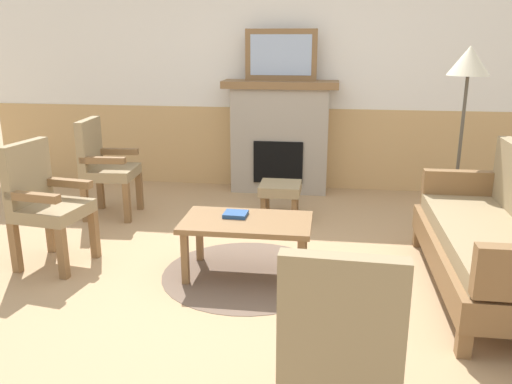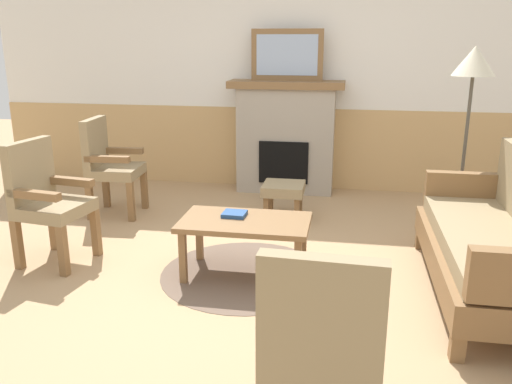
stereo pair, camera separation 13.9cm
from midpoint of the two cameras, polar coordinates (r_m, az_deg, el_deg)
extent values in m
plane|color=tan|center=(4.12, 0.13, -8.71)|extent=(14.00, 14.00, 0.00)
cube|color=white|center=(6.33, 4.24, 12.64)|extent=(7.20, 0.12, 2.70)
cube|color=tan|center=(6.38, 4.02, 4.74)|extent=(7.20, 0.02, 0.95)
cube|color=#A39989|center=(6.18, 3.86, 5.55)|extent=(1.10, 0.36, 1.20)
cube|color=black|center=(6.03, 3.63, 3.16)|extent=(0.56, 0.02, 0.48)
cube|color=brown|center=(6.09, 3.98, 11.47)|extent=(1.30, 0.44, 0.08)
cube|color=brown|center=(6.07, 4.04, 14.48)|extent=(0.80, 0.03, 0.56)
cube|color=#9EB2D1|center=(6.05, 4.02, 14.48)|extent=(0.68, 0.01, 0.44)
cube|color=brown|center=(4.80, 18.07, -4.84)|extent=(0.08, 0.08, 0.16)
cube|color=brown|center=(3.30, 22.00, -15.20)|extent=(0.08, 0.08, 0.16)
cube|color=brown|center=(4.93, 25.01, -5.05)|extent=(0.08, 0.08, 0.16)
cube|color=brown|center=(4.03, 24.11, -6.80)|extent=(0.70, 1.80, 0.20)
cube|color=#937F5B|center=(3.97, 24.38, -4.67)|extent=(0.60, 1.70, 0.12)
cube|color=brown|center=(4.73, 22.12, 0.19)|extent=(0.60, 0.10, 0.30)
cube|color=brown|center=(3.92, -6.84, -6.99)|extent=(0.05, 0.05, 0.40)
cube|color=brown|center=(3.78, 5.57, -7.87)|extent=(0.05, 0.05, 0.40)
cube|color=brown|center=(4.31, -5.18, -4.74)|extent=(0.05, 0.05, 0.40)
cube|color=brown|center=(4.19, 6.05, -5.44)|extent=(0.05, 0.05, 0.40)
cube|color=brown|center=(3.95, -0.18, -3.28)|extent=(0.96, 0.56, 0.04)
cylinder|color=brown|center=(4.11, -0.17, -8.77)|extent=(1.30, 1.30, 0.01)
cube|color=navy|center=(4.02, -1.34, -2.38)|extent=(0.18, 0.17, 0.03)
cube|color=brown|center=(5.17, 1.87, -1.93)|extent=(0.05, 0.05, 0.26)
cube|color=brown|center=(5.14, 5.19, -2.10)|extent=(0.05, 0.05, 0.26)
cube|color=brown|center=(5.45, 2.32, -0.96)|extent=(0.05, 0.05, 0.26)
cube|color=brown|center=(5.42, 5.46, -1.12)|extent=(0.05, 0.05, 0.26)
cube|color=#937F5B|center=(5.24, 3.74, 0.36)|extent=(0.40, 0.40, 0.10)
cube|color=brown|center=(4.55, -15.98, -4.19)|extent=(0.07, 0.07, 0.40)
cube|color=brown|center=(4.24, -19.14, -6.01)|extent=(0.07, 0.07, 0.40)
cube|color=brown|center=(4.79, -20.16, -3.54)|extent=(0.07, 0.07, 0.40)
cube|color=brown|center=(4.50, -23.43, -5.20)|extent=(0.07, 0.07, 0.40)
cube|color=#937F5B|center=(4.44, -19.99, -1.68)|extent=(0.55, 0.55, 0.10)
cube|color=#937F5B|center=(4.49, -22.35, 2.12)|extent=(0.15, 0.49, 0.48)
cube|color=brown|center=(4.54, -18.62, 1.10)|extent=(0.45, 0.13, 0.06)
cube|color=brown|center=(4.24, -21.89, -0.28)|extent=(0.45, 0.13, 0.06)
cube|color=brown|center=(5.69, -11.22, 0.22)|extent=(0.06, 0.06, 0.40)
cube|color=brown|center=(5.31, -12.57, -1.02)|extent=(0.06, 0.06, 0.40)
cube|color=brown|center=(5.83, -15.16, 0.34)|extent=(0.06, 0.06, 0.40)
cube|color=brown|center=(5.46, -16.74, -0.86)|extent=(0.06, 0.06, 0.40)
cube|color=#937F5B|center=(5.51, -14.10, 2.19)|extent=(0.51, 0.51, 0.10)
cube|color=#937F5B|center=(5.52, -16.26, 5.14)|extent=(0.11, 0.48, 0.48)
cube|color=brown|center=(5.66, -13.50, 4.36)|extent=(0.44, 0.10, 0.06)
cube|color=brown|center=(5.28, -14.98, 3.43)|extent=(0.44, 0.10, 0.06)
cube|color=brown|center=(2.70, 4.40, -18.58)|extent=(0.06, 0.06, 0.40)
cube|color=brown|center=(2.68, 13.83, -19.26)|extent=(0.06, 0.06, 0.40)
cube|color=#937F5B|center=(2.37, 9.01, -16.92)|extent=(0.50, 0.50, 0.10)
cube|color=#937F5B|center=(2.05, 8.96, -13.13)|extent=(0.48, 0.10, 0.48)
cube|color=brown|center=(2.30, 3.96, -12.91)|extent=(0.09, 0.44, 0.06)
cube|color=brown|center=(2.28, 14.48, -13.65)|extent=(0.09, 0.44, 0.06)
cylinder|color=#332D28|center=(5.27, 21.35, -4.03)|extent=(0.24, 0.24, 0.03)
cylinder|color=#4C473D|center=(5.08, 22.17, 3.56)|extent=(0.03, 0.03, 1.40)
cone|color=beige|center=(4.99, 23.19, 12.84)|extent=(0.36, 0.36, 0.25)
camera|label=1|loc=(0.07, -89.06, 0.27)|focal=37.21mm
camera|label=2|loc=(0.07, 90.94, -0.27)|focal=37.21mm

